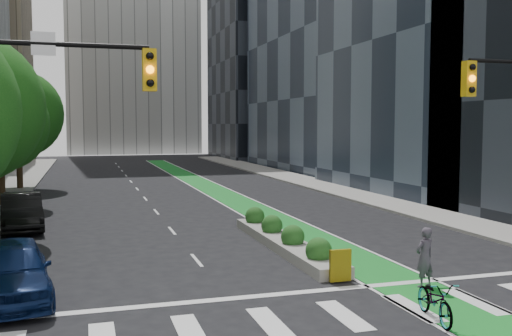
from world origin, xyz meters
TOP-DOWN VIEW (x-y plane):
  - ground at (0.00, 0.00)m, footprint 160.00×160.00m
  - sidewalk_right at (11.80, 25.00)m, footprint 3.60×90.00m
  - bike_lane_paint at (3.00, 30.00)m, footprint 2.20×70.00m
  - building_dark_end at (20.00, 68.00)m, footprint 14.00×18.00m
  - tree_far at (-11.00, 32.00)m, footprint 6.60×6.60m
  - median_planter at (1.20, 7.04)m, footprint 1.20×10.26m
  - bicycle at (2.00, -2.00)m, footprint 1.07×2.11m
  - cyclist at (3.42, 0.63)m, footprint 0.76×0.59m
  - parked_car_left_near at (-8.31, 2.80)m, footprint 2.63×5.22m
  - parked_car_left_mid at (-9.18, 14.34)m, footprint 2.38×5.25m
  - parked_car_left_far at (-9.50, 16.43)m, footprint 2.23×4.81m

SIDE VIEW (x-z plane):
  - ground at x=0.00m, z-range 0.00..0.00m
  - bike_lane_paint at x=3.00m, z-range 0.00..0.01m
  - sidewalk_right at x=11.80m, z-range 0.00..0.15m
  - median_planter at x=1.20m, z-range -0.18..0.92m
  - bicycle at x=2.00m, z-range 0.00..1.06m
  - parked_car_left_far at x=-9.50m, z-range 0.00..1.36m
  - parked_car_left_mid at x=-9.18m, z-range 0.00..1.67m
  - parked_car_left_near at x=-8.31m, z-range 0.00..1.71m
  - cyclist at x=3.42m, z-range 0.00..1.83m
  - tree_far at x=-11.00m, z-range 1.19..10.20m
  - building_dark_end at x=20.00m, z-range 0.00..28.00m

